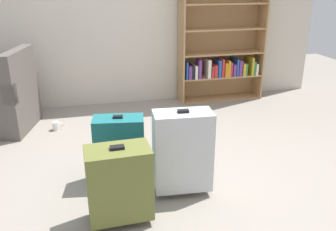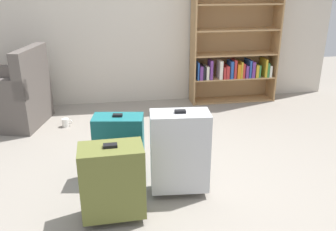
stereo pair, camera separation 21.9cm
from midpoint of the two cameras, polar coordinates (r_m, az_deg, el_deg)
name	(u,v)px [view 1 (the left image)]	position (r m, az deg, el deg)	size (l,w,h in m)	color
ground_plane	(184,175)	(3.18, 0.53, -9.50)	(8.75, 8.75, 0.00)	gray
back_wall	(139,3)	(4.84, -5.95, 17.26)	(5.00, 0.10, 2.60)	beige
bookshelf	(222,26)	(4.95, 7.34, 13.91)	(1.15, 0.30, 1.93)	#A87F51
armchair	(1,102)	(4.45, -26.22, 1.89)	(0.85, 0.85, 0.90)	#59514C
mug	(56,126)	(4.28, -18.70, -1.58)	(0.12, 0.08, 0.10)	white
suitcase_silver	(183,151)	(2.78, 0.07, -5.66)	(0.46, 0.26, 0.70)	#B7BABF
suitcase_olive	(119,183)	(2.53, -10.24, -10.50)	(0.44, 0.27, 0.58)	brown
suitcase_teal	(120,147)	(3.01, -9.77, -5.01)	(0.44, 0.27, 0.59)	#19666B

